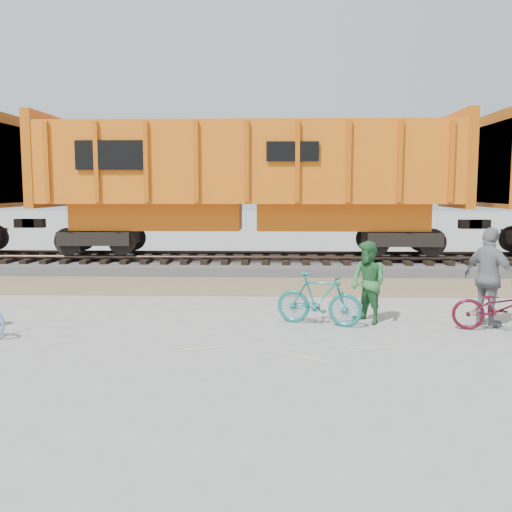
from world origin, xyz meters
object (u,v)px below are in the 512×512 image
object	(u,v)px
hopper_car_center	(249,180)
person_man	(368,282)
bicycle_maroon	(501,307)
person_woman	(489,277)
bicycle_teal	(319,299)

from	to	relation	value
hopper_car_center	person_man	bearing A→B (deg)	-70.45
bicycle_maroon	person_woman	size ratio (longest dim) A/B	0.91
bicycle_teal	person_woman	size ratio (longest dim) A/B	0.89
person_man	hopper_car_center	bearing A→B (deg)	165.94
person_man	person_woman	bearing A→B (deg)	51.10
bicycle_maroon	person_man	world-z (taller)	person_man
bicycle_teal	person_man	size ratio (longest dim) A/B	1.04
bicycle_teal	person_woman	distance (m)	3.36
hopper_car_center	person_woman	xyz separation A→B (m)	(5.08, -7.99, -2.02)
person_man	person_woman	distance (m)	2.34
hopper_car_center	bicycle_maroon	xyz separation A→B (m)	(5.18, -8.39, -2.54)
bicycle_teal	hopper_car_center	bearing A→B (deg)	32.16
person_man	bicycle_teal	bearing A→B (deg)	-112.29
bicycle_teal	person_man	world-z (taller)	person_man
bicycle_maroon	person_man	bearing A→B (deg)	88.66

